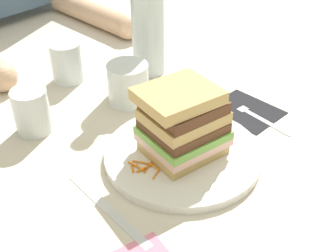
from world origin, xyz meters
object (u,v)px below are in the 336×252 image
at_px(knife, 110,210).
at_px(empty_tumbler_1, 67,62).
at_px(main_plate, 181,156).
at_px(juice_glass, 128,85).
at_px(napkin_dark, 246,110).
at_px(empty_tumbler_0, 32,111).
at_px(sandwich, 181,123).
at_px(water_bottle, 148,11).
at_px(fork, 255,114).

relative_size(knife, empty_tumbler_1, 2.29).
bearing_deg(main_plate, knife, -178.60).
height_order(juice_glass, empty_tumbler_1, empty_tumbler_1).
bearing_deg(napkin_dark, empty_tumbler_0, 142.30).
relative_size(main_plate, napkin_dark, 2.09).
xyz_separation_m(sandwich, knife, (-0.16, -0.00, -0.07)).
height_order(napkin_dark, empty_tumbler_0, empty_tumbler_0).
height_order(water_bottle, empty_tumbler_1, water_bottle).
bearing_deg(knife, sandwich, 1.67).
xyz_separation_m(fork, empty_tumbler_0, (-0.32, 0.27, 0.04)).
distance_m(water_bottle, empty_tumbler_1, 0.20).
bearing_deg(empty_tumbler_0, empty_tumbler_1, 34.34).
relative_size(napkin_dark, fork, 0.77).
bearing_deg(sandwich, empty_tumbler_1, 83.92).
bearing_deg(knife, main_plate, 1.40).
relative_size(water_bottle, empty_tumbler_0, 3.69).
xyz_separation_m(main_plate, napkin_dark, (0.20, 0.01, -0.01)).
relative_size(sandwich, empty_tumbler_1, 1.65).
distance_m(napkin_dark, knife, 0.36).
bearing_deg(sandwich, fork, -4.85).
distance_m(main_plate, empty_tumbler_1, 0.37).
distance_m(main_plate, sandwich, 0.07).
relative_size(sandwich, empty_tumbler_0, 1.70).
height_order(sandwich, juice_glass, sandwich).
bearing_deg(empty_tumbler_1, sandwich, -96.08).
relative_size(sandwich, juice_glass, 1.74).
bearing_deg(empty_tumbler_0, fork, -40.32).
xyz_separation_m(main_plate, knife, (-0.16, -0.00, -0.01)).
distance_m(sandwich, empty_tumbler_0, 0.28).
relative_size(knife, juice_glass, 2.43).
relative_size(fork, empty_tumbler_1, 1.91).
bearing_deg(juice_glass, empty_tumbler_0, 164.51).
height_order(fork, empty_tumbler_0, empty_tumbler_0).
xyz_separation_m(main_plate, sandwich, (-0.00, 0.00, 0.07)).
height_order(main_plate, empty_tumbler_1, empty_tumbler_1).
bearing_deg(empty_tumbler_1, juice_glass, -79.41).
relative_size(sandwich, knife, 0.72).
xyz_separation_m(sandwich, napkin_dark, (0.20, 0.01, -0.07)).
distance_m(juice_glass, empty_tumbler_1, 0.16).
xyz_separation_m(sandwich, juice_glass, (0.07, 0.20, -0.04)).
xyz_separation_m(knife, empty_tumbler_1, (0.20, 0.37, 0.04)).
bearing_deg(empty_tumbler_1, empty_tumbler_0, -145.66).
bearing_deg(main_plate, empty_tumbler_0, 115.46).
height_order(main_plate, knife, main_plate).
distance_m(knife, water_bottle, 0.46).
height_order(napkin_dark, fork, fork).
xyz_separation_m(sandwich, empty_tumbler_1, (0.04, 0.36, -0.03)).
bearing_deg(water_bottle, empty_tumbler_1, 146.70).
distance_m(knife, empty_tumbler_0, 0.27).
height_order(main_plate, napkin_dark, main_plate).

